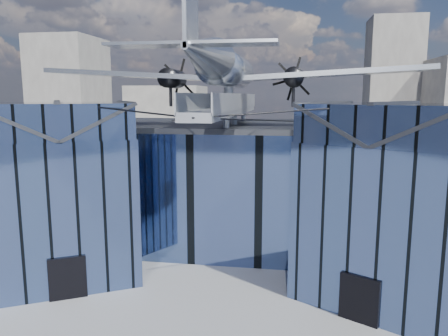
# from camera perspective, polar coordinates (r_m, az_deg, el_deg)

# --- Properties ---
(ground_plane) EXTENTS (120.00, 120.00, 0.00)m
(ground_plane) POSITION_cam_1_polar(r_m,az_deg,el_deg) (30.41, -0.63, -14.13)
(ground_plane) COLOR gray
(museum) EXTENTS (32.88, 24.50, 17.60)m
(museum) POSITION_cam_1_polar(r_m,az_deg,el_deg) (34.26, 1.04, -1.71)
(museum) COLOR #465C8E
(museum) RESTS_ON ground
(bg_towers) EXTENTS (77.00, 24.50, 26.00)m
(bg_towers) POSITION_cam_1_polar(r_m,az_deg,el_deg) (78.04, 6.95, 7.77)
(bg_towers) COLOR gray
(bg_towers) RESTS_ON ground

